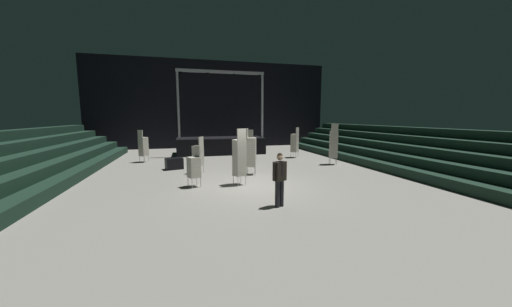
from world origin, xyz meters
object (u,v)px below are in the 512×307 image
object	(u,v)px
chair_stack_rear_right	(143,146)
chair_stack_rear_centre	(251,148)
chair_stack_mid_right	(198,155)
chair_stack_rear_left	(295,143)
chair_stack_mid_left	(194,166)
equipment_road_case	(174,164)
stage_riser	(221,144)
man_with_tie	(280,177)
chair_stack_front_left	(251,152)
chair_stack_front_right	(334,144)
chair_stack_mid_centre	(239,157)

from	to	relation	value
chair_stack_rear_right	chair_stack_rear_centre	world-z (taller)	chair_stack_rear_centre
chair_stack_mid_right	chair_stack_rear_left	xyz separation A→B (m)	(6.85, 3.74, 0.13)
chair_stack_mid_left	equipment_road_case	world-z (taller)	chair_stack_mid_left
stage_riser	equipment_road_case	distance (m)	6.67
stage_riser	man_with_tie	size ratio (longest dim) A/B	3.79
stage_riser	chair_stack_front_left	size ratio (longest dim) A/B	2.88
stage_riser	man_with_tie	xyz separation A→B (m)	(0.19, -13.14, 0.28)
man_with_tie	chair_stack_front_right	xyz separation A→B (m)	(5.76, 6.43, 0.24)
chair_stack_mid_left	chair_stack_mid_centre	xyz separation A→B (m)	(1.86, -0.13, 0.34)
chair_stack_rear_right	chair_stack_front_left	bearing A→B (deg)	-2.80
chair_stack_rear_right	chair_stack_rear_centre	xyz separation A→B (m)	(6.31, -2.98, 0.04)
stage_riser	equipment_road_case	xyz separation A→B (m)	(-3.31, -5.78, -0.41)
chair_stack_front_right	chair_stack_mid_left	distance (m)	8.91
chair_stack_rear_left	equipment_road_case	world-z (taller)	chair_stack_rear_left
stage_riser	chair_stack_front_right	bearing A→B (deg)	-48.49
chair_stack_mid_right	man_with_tie	bearing A→B (deg)	-125.29
chair_stack_mid_centre	chair_stack_rear_right	distance (m)	8.61
man_with_tie	equipment_road_case	bearing A→B (deg)	-87.51
stage_riser	chair_stack_mid_right	bearing A→B (deg)	-105.86
chair_stack_rear_right	chair_stack_mid_right	bearing A→B (deg)	-13.97
chair_stack_rear_left	chair_stack_rear_right	size ratio (longest dim) A/B	1.04
chair_stack_mid_right	chair_stack_mid_centre	xyz separation A→B (m)	(1.57, -2.78, 0.25)
chair_stack_front_left	chair_stack_rear_right	xyz separation A→B (m)	(-5.73, 5.31, -0.13)
chair_stack_rear_right	equipment_road_case	size ratio (longest dim) A/B	2.28
chair_stack_mid_left	equipment_road_case	xyz separation A→B (m)	(-0.95, 4.15, -0.55)
chair_stack_front_right	equipment_road_case	distance (m)	9.35
stage_riser	chair_stack_mid_right	xyz separation A→B (m)	(-2.07, -7.28, 0.23)
chair_stack_mid_centre	chair_stack_rear_right	size ratio (longest dim) A/B	1.17
chair_stack_rear_left	chair_stack_mid_centre	bearing A→B (deg)	-171.11
chair_stack_front_right	chair_stack_mid_centre	size ratio (longest dim) A/B	1.04
chair_stack_rear_right	chair_stack_rear_centre	distance (m)	6.98
chair_stack_mid_right	chair_stack_rear_centre	world-z (taller)	chair_stack_rear_centre
chair_stack_mid_centre	chair_stack_front_right	bearing A→B (deg)	6.82
stage_riser	chair_stack_mid_left	size ratio (longest dim) A/B	3.88
chair_stack_rear_left	chair_stack_rear_centre	world-z (taller)	same
chair_stack_mid_left	chair_stack_rear_left	world-z (taller)	chair_stack_rear_left
chair_stack_front_left	equipment_road_case	distance (m)	4.57
chair_stack_mid_right	chair_stack_mid_centre	world-z (taller)	chair_stack_mid_centre
chair_stack_mid_centre	equipment_road_case	size ratio (longest dim) A/B	2.66
chair_stack_mid_centre	chair_stack_mid_left	bearing A→B (deg)	155.25
chair_stack_mid_left	chair_stack_rear_left	size ratio (longest dim) A/B	0.80
chair_stack_mid_right	chair_stack_rear_left	bearing A→B (deg)	-27.70
chair_stack_mid_right	chair_stack_mid_left	bearing A→B (deg)	-152.56
chair_stack_rear_centre	man_with_tie	bearing A→B (deg)	-56.03
chair_stack_mid_left	equipment_road_case	bearing A→B (deg)	-10.37
chair_stack_rear_left	chair_stack_mid_left	bearing A→B (deg)	179.71
chair_stack_front_right	chair_stack_rear_right	distance (m)	11.84
equipment_road_case	chair_stack_rear_left	bearing A→B (deg)	15.50
chair_stack_front_right	chair_stack_rear_centre	distance (m)	4.97
chair_stack_front_right	chair_stack_mid_left	size ratio (longest dim) A/B	1.45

